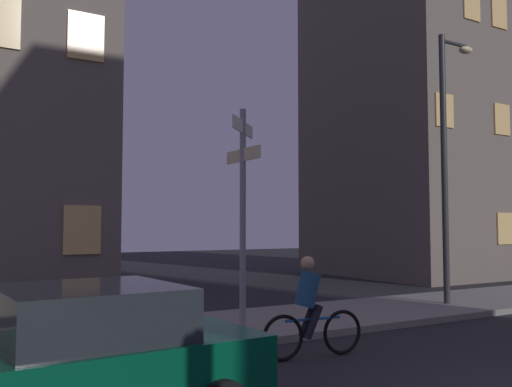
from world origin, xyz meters
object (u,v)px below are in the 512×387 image
Objects in this scene: car_near_left at (62,362)px; street_lamp at (447,147)px; cyclist at (310,310)px; signpost at (243,200)px.

street_lamp is at bearing 21.12° from car_near_left.
signpost is at bearing 93.89° from cyclist.
street_lamp reaches higher than signpost.
cyclist is at bearing -86.11° from signpost.
street_lamp is 7.44m from cyclist.
cyclist is at bearing 20.71° from car_near_left.
signpost is 0.61× the size of street_lamp.
car_near_left is at bearing -159.29° from cyclist.
street_lamp is 3.81× the size of cyclist.
signpost is 2.31× the size of cyclist.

